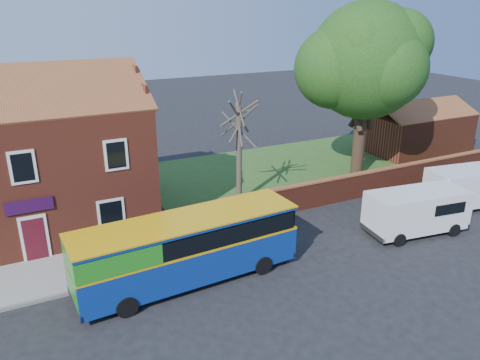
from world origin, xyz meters
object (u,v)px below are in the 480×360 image
bus (181,248)px  large_tree (365,64)px  van_near (417,210)px  van_far (472,185)px

bus → large_tree: bearing=22.6°
bus → large_tree: 18.23m
van_near → large_tree: size_ratio=0.47×
bus → van_near: size_ratio=1.78×
van_near → van_far: size_ratio=0.97×
van_far → van_near: bearing=-160.0°
van_far → large_tree: bearing=117.0°
bus → large_tree: (15.50, 7.57, 5.89)m
bus → van_far: bearing=-2.8°
van_near → large_tree: bearing=77.5°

